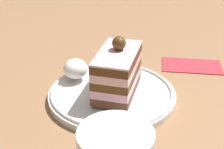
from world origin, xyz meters
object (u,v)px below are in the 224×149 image
object	(u,v)px
fork	(135,69)
folded_napkin	(192,65)
dessert_plate	(112,94)
whipped_cream_dollop	(75,69)
cake_slice	(117,71)

from	to	relation	value
fork	folded_napkin	world-z (taller)	fork
dessert_plate	whipped_cream_dollop	size ratio (longest dim) A/B	5.01
cake_slice	folded_napkin	bearing A→B (deg)	82.57
cake_slice	folded_napkin	world-z (taller)	cake_slice
dessert_plate	cake_slice	world-z (taller)	cake_slice
whipped_cream_dollop	fork	distance (m)	0.12
dessert_plate	whipped_cream_dollop	xyz separation A→B (m)	(-0.08, -0.01, 0.03)
fork	dessert_plate	bearing A→B (deg)	-77.52
dessert_plate	folded_napkin	world-z (taller)	dessert_plate
fork	whipped_cream_dollop	bearing A→B (deg)	-122.15
fork	folded_napkin	bearing A→B (deg)	65.69
folded_napkin	cake_slice	bearing A→B (deg)	-97.43
whipped_cream_dollop	fork	world-z (taller)	whipped_cream_dollop
whipped_cream_dollop	folded_napkin	size ratio (longest dim) A/B	0.36
cake_slice	fork	world-z (taller)	cake_slice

